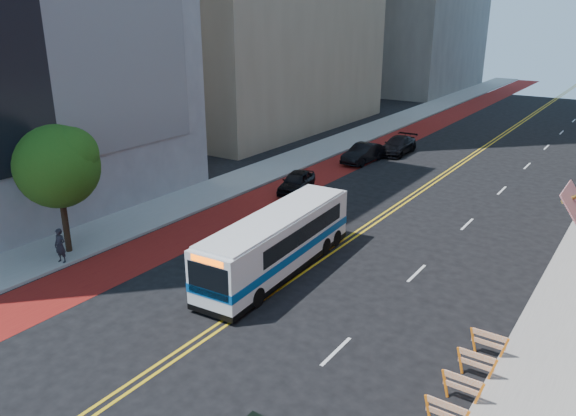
{
  "coord_description": "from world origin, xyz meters",
  "views": [
    {
      "loc": [
        13.41,
        -10.02,
        12.16
      ],
      "look_at": [
        1.27,
        8.0,
        4.45
      ],
      "focal_mm": 35.0,
      "sensor_mm": 36.0,
      "label": 1
    }
  ],
  "objects_px": {
    "transit_bus": "(279,241)",
    "pedestrian": "(60,246)",
    "car_c": "(398,145)",
    "car_b": "(363,153)",
    "car_a": "(297,182)",
    "street_tree": "(58,163)"
  },
  "relations": [
    {
      "from": "transit_bus",
      "to": "pedestrian",
      "type": "bearing_deg",
      "value": -152.79
    },
    {
      "from": "car_c",
      "to": "car_b",
      "type": "bearing_deg",
      "value": -106.37
    },
    {
      "from": "transit_bus",
      "to": "car_a",
      "type": "distance_m",
      "value": 12.73
    },
    {
      "from": "transit_bus",
      "to": "street_tree",
      "type": "bearing_deg",
      "value": -159.79
    },
    {
      "from": "transit_bus",
      "to": "car_b",
      "type": "relative_size",
      "value": 2.29
    },
    {
      "from": "car_a",
      "to": "pedestrian",
      "type": "xyz_separation_m",
      "value": [
        -3.22,
        -16.66,
        0.31
      ]
    },
    {
      "from": "street_tree",
      "to": "transit_bus",
      "type": "height_order",
      "value": "street_tree"
    },
    {
      "from": "transit_bus",
      "to": "pedestrian",
      "type": "relative_size",
      "value": 6.14
    },
    {
      "from": "car_b",
      "to": "car_c",
      "type": "distance_m",
      "value": 4.6
    },
    {
      "from": "pedestrian",
      "to": "transit_bus",
      "type": "bearing_deg",
      "value": 19.49
    },
    {
      "from": "street_tree",
      "to": "transit_bus",
      "type": "distance_m",
      "value": 11.69
    },
    {
      "from": "street_tree",
      "to": "car_a",
      "type": "distance_m",
      "value": 16.63
    },
    {
      "from": "car_b",
      "to": "transit_bus",
      "type": "bearing_deg",
      "value": -70.58
    },
    {
      "from": "transit_bus",
      "to": "car_c",
      "type": "height_order",
      "value": "transit_bus"
    },
    {
      "from": "car_a",
      "to": "pedestrian",
      "type": "distance_m",
      "value": 16.97
    },
    {
      "from": "pedestrian",
      "to": "car_a",
      "type": "bearing_deg",
      "value": 67.93
    },
    {
      "from": "car_b",
      "to": "pedestrian",
      "type": "height_order",
      "value": "pedestrian"
    },
    {
      "from": "street_tree",
      "to": "pedestrian",
      "type": "height_order",
      "value": "street_tree"
    },
    {
      "from": "car_c",
      "to": "pedestrian",
      "type": "xyz_separation_m",
      "value": [
        -4.63,
        -30.94,
        0.29
      ]
    },
    {
      "from": "street_tree",
      "to": "transit_bus",
      "type": "xyz_separation_m",
      "value": [
        10.26,
        4.49,
        -3.37
      ]
    },
    {
      "from": "transit_bus",
      "to": "car_a",
      "type": "xyz_separation_m",
      "value": [
        -6.2,
        11.09,
        -0.82
      ]
    },
    {
      "from": "car_a",
      "to": "car_c",
      "type": "xyz_separation_m",
      "value": [
        1.41,
        14.28,
        0.02
      ]
    }
  ]
}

